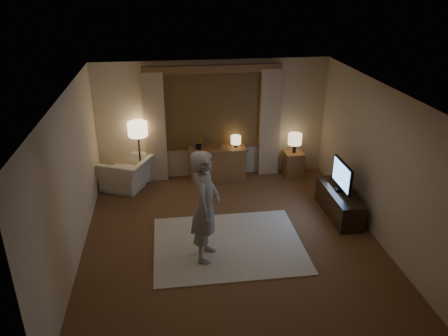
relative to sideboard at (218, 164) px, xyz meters
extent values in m
cube|color=brown|center=(-0.07, -2.50, -0.36)|extent=(5.00, 5.50, 0.02)
cube|color=silver|center=(-0.07, -2.50, 2.26)|extent=(5.00, 5.50, 0.02)
cube|color=beige|center=(-0.07, 0.26, 0.95)|extent=(5.00, 0.02, 2.60)
cube|color=beige|center=(-0.07, -5.26, 0.95)|extent=(5.00, 0.02, 2.60)
cube|color=beige|center=(-2.58, -2.50, 0.95)|extent=(0.02, 5.50, 2.60)
cube|color=beige|center=(2.44, -2.50, 0.95)|extent=(0.02, 5.50, 2.60)
cube|color=black|center=(-0.07, 0.23, 1.20)|extent=(2.00, 0.01, 1.70)
cube|color=brown|center=(-0.07, 0.22, 1.20)|extent=(2.08, 0.04, 1.78)
cube|color=tan|center=(-1.32, 0.15, 0.85)|extent=(0.45, 0.12, 2.40)
cube|color=tan|center=(1.18, 0.15, 0.85)|extent=(0.45, 0.12, 2.40)
cube|color=brown|center=(-0.07, 0.17, 2.07)|extent=(2.90, 0.14, 0.16)
cube|color=beige|center=(-0.14, -2.62, -0.34)|extent=(2.50, 2.00, 0.02)
cube|color=brown|center=(0.00, 0.00, 0.00)|extent=(1.20, 0.40, 0.70)
cube|color=brown|center=(0.00, 0.00, 0.45)|extent=(0.16, 0.02, 0.20)
imported|color=#999999|center=(-0.40, 0.00, 0.50)|extent=(0.17, 0.13, 0.30)
cylinder|color=black|center=(0.40, 0.00, 0.41)|extent=(0.08, 0.08, 0.12)
cylinder|color=#FFD799|center=(0.40, 0.00, 0.56)|extent=(0.22, 0.22, 0.18)
cylinder|color=black|center=(-1.68, 0.00, -0.34)|extent=(0.30, 0.30, 0.03)
cylinder|color=black|center=(-1.68, 0.00, 0.21)|extent=(0.04, 0.04, 1.11)
cylinder|color=#FFD799|center=(-1.68, 0.00, 0.90)|extent=(0.41, 0.41, 0.30)
imported|color=beige|center=(-1.95, -0.13, -0.02)|extent=(1.21, 1.28, 0.65)
cube|color=brown|center=(1.71, -0.05, -0.07)|extent=(0.40, 0.40, 0.56)
cylinder|color=black|center=(1.71, -0.05, 0.31)|extent=(0.08, 0.08, 0.20)
cylinder|color=#FFD799|center=(1.71, -0.05, 0.53)|extent=(0.30, 0.30, 0.24)
cube|color=black|center=(2.08, -1.89, -0.10)|extent=(0.45, 1.40, 0.50)
cube|color=black|center=(2.08, -1.89, 0.18)|extent=(0.20, 0.09, 0.05)
cube|color=black|center=(2.08, -1.89, 0.49)|extent=(0.05, 0.81, 0.50)
cube|color=#5DA5FF|center=(2.05, -1.89, 0.49)|extent=(0.00, 0.75, 0.45)
imported|color=#B2ACA5|center=(-0.55, -2.91, 0.59)|extent=(0.61, 0.77, 1.84)
camera|label=1|loc=(-1.06, -8.78, 3.88)|focal=35.00mm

